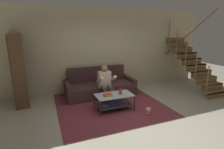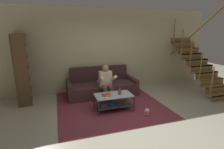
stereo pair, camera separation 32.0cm
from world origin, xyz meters
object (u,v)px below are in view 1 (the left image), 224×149
person_seated_center (106,82)px  couch (100,86)px  vase (120,91)px  coffee_table (114,100)px  popcorn_tub (148,111)px  bookshelf (18,76)px  book_stack (108,95)px

person_seated_center → couch: bearing=90.0°
couch → vase: couch is taller
coffee_table → vase: vase is taller
couch → popcorn_tub: couch is taller
bookshelf → popcorn_tub: (3.16, -2.01, -0.76)m
coffee_table → book_stack: book_stack is taller
book_stack → coffee_table: bearing=2.6°
person_seated_center → popcorn_tub: person_seated_center is taller
vase → book_stack: 0.36m
vase → book_stack: (-0.36, 0.03, -0.06)m
coffee_table → bookshelf: (-2.45, 1.40, 0.57)m
couch → book_stack: bearing=-98.4°
bookshelf → couch: bearing=-2.5°
couch → person_seated_center: size_ratio=2.04×
bookshelf → person_seated_center: bearing=-15.9°
person_seated_center → coffee_table: (0.00, -0.70, -0.33)m
couch → book_stack: 1.33m
vase → bookshelf: (-2.62, 1.43, 0.33)m
couch → person_seated_center: (-0.00, -0.59, 0.33)m
coffee_table → person_seated_center: bearing=90.1°
bookshelf → coffee_table: bearing=-29.7°
book_stack → popcorn_tub: bearing=-33.6°
popcorn_tub → book_stack: bearing=146.4°
person_seated_center → book_stack: bearing=-105.1°
vase → book_stack: size_ratio=0.73×
couch → vase: 1.36m
person_seated_center → vase: person_seated_center is taller
person_seated_center → vase: bearing=-77.2°
couch → person_seated_center: bearing=-90.0°
person_seated_center → coffee_table: size_ratio=1.11×
coffee_table → book_stack: bearing=-177.4°
vase → coffee_table: bearing=168.4°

